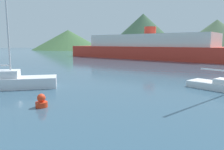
% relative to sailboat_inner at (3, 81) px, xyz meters
% --- Properties ---
extents(sailboat_inner, '(7.15, 5.95, 11.63)m').
position_rel_sailboat_inner_xyz_m(sailboat_inner, '(0.00, 0.00, 0.00)').
color(sailboat_inner, silver).
rests_on(sailboat_inner, ground_plane).
extents(ferry_distant, '(39.20, 19.05, 6.67)m').
position_rel_sailboat_inner_xyz_m(ferry_distant, '(1.91, 35.40, 1.69)').
color(ferry_distant, red).
rests_on(ferry_distant, ground_plane).
extents(buoy_marker, '(0.60, 0.60, 0.70)m').
position_rel_sailboat_inner_xyz_m(buoy_marker, '(5.74, -2.54, -0.26)').
color(buoy_marker, red).
rests_on(buoy_marker, ground_plane).
extents(hill_west, '(34.83, 34.83, 9.63)m').
position_rel_sailboat_inner_xyz_m(hill_west, '(-49.86, 79.76, 4.27)').
color(hill_west, '#3D6038').
rests_on(hill_west, ground_plane).
extents(hill_central, '(37.07, 37.07, 16.75)m').
position_rel_sailboat_inner_xyz_m(hill_central, '(-14.94, 89.78, 7.83)').
color(hill_central, '#38563D').
rests_on(hill_central, ground_plane).
extents(hill_east, '(31.50, 31.50, 11.98)m').
position_rel_sailboat_inner_xyz_m(hill_east, '(15.93, 80.89, 5.44)').
color(hill_east, '#4C6647').
rests_on(hill_east, ground_plane).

